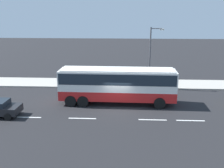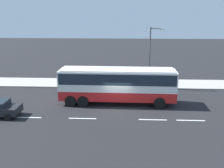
# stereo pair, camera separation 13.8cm
# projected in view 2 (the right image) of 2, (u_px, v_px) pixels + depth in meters

# --- Properties ---
(ground_plane) EXTENTS (120.00, 120.00, 0.00)m
(ground_plane) POSITION_uv_depth(u_px,v_px,m) (118.00, 108.00, 25.03)
(ground_plane) COLOR black
(sidewalk_curb) EXTENTS (80.00, 4.00, 0.15)m
(sidewalk_curb) POSITION_uv_depth(u_px,v_px,m) (119.00, 83.00, 32.94)
(sidewalk_curb) COLOR #A8A399
(sidewalk_curb) RESTS_ON ground_plane
(lane_centreline) EXTENTS (40.91, 0.16, 0.01)m
(lane_centreline) POSITION_uv_depth(u_px,v_px,m) (92.00, 119.00, 22.63)
(lane_centreline) COLOR white
(lane_centreline) RESTS_ON ground_plane
(coach_bus) EXTENTS (11.37, 2.81, 3.54)m
(coach_bus) POSITION_uv_depth(u_px,v_px,m) (117.00, 82.00, 25.67)
(coach_bus) COLOR red
(coach_bus) RESTS_ON ground_plane
(pedestrian_near_curb) EXTENTS (0.32, 0.32, 1.71)m
(pedestrian_near_curb) POSITION_uv_depth(u_px,v_px,m) (132.00, 77.00, 31.82)
(pedestrian_near_curb) COLOR black
(pedestrian_near_curb) RESTS_ON sidewalk_curb
(street_lamp) EXTENTS (1.55, 0.24, 6.99)m
(street_lamp) POSITION_uv_depth(u_px,v_px,m) (151.00, 54.00, 30.25)
(street_lamp) COLOR #47474C
(street_lamp) RESTS_ON sidewalk_curb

